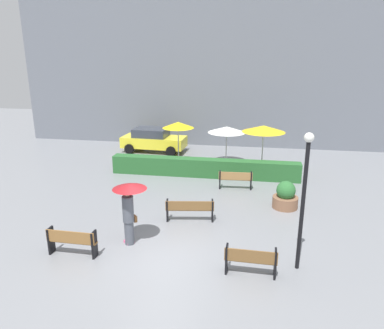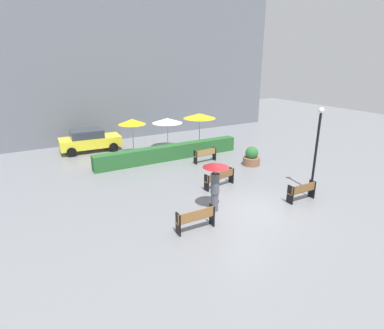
{
  "view_description": "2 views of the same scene",
  "coord_description": "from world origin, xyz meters",
  "px_view_note": "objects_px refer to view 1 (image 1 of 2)",
  "views": [
    {
      "loc": [
        2.78,
        -9.97,
        6.25
      ],
      "look_at": [
        0.14,
        5.4,
        1.55
      ],
      "focal_mm": 34.06,
      "sensor_mm": 36.0,
      "label": 1
    },
    {
      "loc": [
        -8.38,
        -9.71,
        6.44
      ],
      "look_at": [
        -0.31,
        4.38,
        0.93
      ],
      "focal_mm": 29.63,
      "sensor_mm": 36.0,
      "label": 2
    }
  ],
  "objects_px": {
    "lamp_post": "(304,189)",
    "patio_umbrella_white": "(227,130)",
    "pedestrian_with_umbrella": "(129,203)",
    "patio_umbrella_yellow": "(178,125)",
    "bench_mid_center": "(190,209)",
    "bench_back_row": "(235,179)",
    "bench_near_right": "(251,260)",
    "patio_umbrella_yellow_far": "(264,129)",
    "parked_car": "(153,140)",
    "planter_pot": "(285,197)",
    "bench_near_left": "(72,240)"
  },
  "relations": [
    {
      "from": "bench_mid_center",
      "to": "patio_umbrella_white",
      "type": "height_order",
      "value": "patio_umbrella_white"
    },
    {
      "from": "bench_mid_center",
      "to": "planter_pot",
      "type": "bearing_deg",
      "value": 27.69
    },
    {
      "from": "patio_umbrella_yellow",
      "to": "patio_umbrella_yellow_far",
      "type": "relative_size",
      "value": 0.97
    },
    {
      "from": "bench_mid_center",
      "to": "patio_umbrella_yellow",
      "type": "distance_m",
      "value": 7.93
    },
    {
      "from": "planter_pot",
      "to": "bench_near_right",
      "type": "bearing_deg",
      "value": -104.56
    },
    {
      "from": "pedestrian_with_umbrella",
      "to": "patio_umbrella_yellow_far",
      "type": "xyz_separation_m",
      "value": [
        4.52,
        8.83,
        0.97
      ]
    },
    {
      "from": "bench_near_left",
      "to": "planter_pot",
      "type": "relative_size",
      "value": 1.38
    },
    {
      "from": "bench_near_left",
      "to": "patio_umbrella_white",
      "type": "distance_m",
      "value": 11.83
    },
    {
      "from": "bench_near_right",
      "to": "patio_umbrella_yellow_far",
      "type": "xyz_separation_m",
      "value": [
        0.43,
        10.06,
        1.94
      ]
    },
    {
      "from": "pedestrian_with_umbrella",
      "to": "patio_umbrella_yellow_far",
      "type": "height_order",
      "value": "patio_umbrella_yellow_far"
    },
    {
      "from": "patio_umbrella_yellow_far",
      "to": "parked_car",
      "type": "height_order",
      "value": "patio_umbrella_yellow_far"
    },
    {
      "from": "lamp_post",
      "to": "parked_car",
      "type": "relative_size",
      "value": 0.98
    },
    {
      "from": "bench_back_row",
      "to": "patio_umbrella_yellow_far",
      "type": "xyz_separation_m",
      "value": [
        1.28,
        2.87,
        1.92
      ]
    },
    {
      "from": "patio_umbrella_yellow",
      "to": "pedestrian_with_umbrella",
      "type": "bearing_deg",
      "value": -88.16
    },
    {
      "from": "pedestrian_with_umbrella",
      "to": "patio_umbrella_white",
      "type": "relative_size",
      "value": 0.93
    },
    {
      "from": "bench_near_right",
      "to": "lamp_post",
      "type": "height_order",
      "value": "lamp_post"
    },
    {
      "from": "patio_umbrella_white",
      "to": "patio_umbrella_yellow_far",
      "type": "bearing_deg",
      "value": -27.6
    },
    {
      "from": "parked_car",
      "to": "patio_umbrella_yellow_far",
      "type": "bearing_deg",
      "value": -25.74
    },
    {
      "from": "pedestrian_with_umbrella",
      "to": "patio_umbrella_yellow",
      "type": "xyz_separation_m",
      "value": [
        -0.31,
        9.52,
        0.9
      ]
    },
    {
      "from": "patio_umbrella_yellow_far",
      "to": "patio_umbrella_yellow",
      "type": "bearing_deg",
      "value": 171.92
    },
    {
      "from": "bench_near_right",
      "to": "planter_pot",
      "type": "relative_size",
      "value": 1.3
    },
    {
      "from": "pedestrian_with_umbrella",
      "to": "bench_mid_center",
      "type": "bearing_deg",
      "value": 50.76
    },
    {
      "from": "lamp_post",
      "to": "patio_umbrella_white",
      "type": "xyz_separation_m",
      "value": [
        -3.04,
        10.51,
        -0.43
      ]
    },
    {
      "from": "pedestrian_with_umbrella",
      "to": "lamp_post",
      "type": "distance_m",
      "value": 5.64
    },
    {
      "from": "patio_umbrella_yellow",
      "to": "parked_car",
      "type": "distance_m",
      "value": 3.91
    },
    {
      "from": "bench_back_row",
      "to": "patio_umbrella_white",
      "type": "relative_size",
      "value": 0.7
    },
    {
      "from": "patio_umbrella_yellow",
      "to": "patio_umbrella_yellow_far",
      "type": "xyz_separation_m",
      "value": [
        4.83,
        -0.68,
        0.07
      ]
    },
    {
      "from": "patio_umbrella_white",
      "to": "patio_umbrella_yellow",
      "type": "bearing_deg",
      "value": -171.99
    },
    {
      "from": "pedestrian_with_umbrella",
      "to": "parked_car",
      "type": "relative_size",
      "value": 0.5
    },
    {
      "from": "bench_near_right",
      "to": "patio_umbrella_yellow_far",
      "type": "height_order",
      "value": "patio_umbrella_yellow_far"
    },
    {
      "from": "bench_back_row",
      "to": "lamp_post",
      "type": "relative_size",
      "value": 0.39
    },
    {
      "from": "patio_umbrella_yellow_far",
      "to": "bench_mid_center",
      "type": "bearing_deg",
      "value": -112.69
    },
    {
      "from": "bench_mid_center",
      "to": "patio_umbrella_yellow_far",
      "type": "distance_m",
      "value": 7.57
    },
    {
      "from": "bench_back_row",
      "to": "pedestrian_with_umbrella",
      "type": "xyz_separation_m",
      "value": [
        -3.24,
        -5.96,
        0.95
      ]
    },
    {
      "from": "pedestrian_with_umbrella",
      "to": "lamp_post",
      "type": "relative_size",
      "value": 0.51
    },
    {
      "from": "bench_near_left",
      "to": "patio_umbrella_yellow_far",
      "type": "height_order",
      "value": "patio_umbrella_yellow_far"
    },
    {
      "from": "bench_near_right",
      "to": "planter_pot",
      "type": "height_order",
      "value": "planter_pot"
    },
    {
      "from": "pedestrian_with_umbrella",
      "to": "patio_umbrella_white",
      "type": "distance_m",
      "value": 10.23
    },
    {
      "from": "planter_pot",
      "to": "lamp_post",
      "type": "xyz_separation_m",
      "value": [
        0.04,
        -4.65,
        2.06
      ]
    },
    {
      "from": "pedestrian_with_umbrella",
      "to": "patio_umbrella_yellow_far",
      "type": "relative_size",
      "value": 0.82
    },
    {
      "from": "lamp_post",
      "to": "parked_car",
      "type": "distance_m",
      "value": 15.31
    },
    {
      "from": "bench_near_right",
      "to": "patio_umbrella_yellow",
      "type": "distance_m",
      "value": 11.76
    },
    {
      "from": "bench_near_right",
      "to": "parked_car",
      "type": "bearing_deg",
      "value": 116.4
    },
    {
      "from": "bench_mid_center",
      "to": "bench_back_row",
      "type": "height_order",
      "value": "bench_back_row"
    },
    {
      "from": "planter_pot",
      "to": "patio_umbrella_white",
      "type": "distance_m",
      "value": 6.78
    },
    {
      "from": "pedestrian_with_umbrella",
      "to": "lamp_post",
      "type": "xyz_separation_m",
      "value": [
        5.5,
        -0.6,
        1.08
      ]
    },
    {
      "from": "bench_back_row",
      "to": "parked_car",
      "type": "distance_m",
      "value": 8.61
    },
    {
      "from": "parked_car",
      "to": "bench_near_right",
      "type": "bearing_deg",
      "value": -63.6
    },
    {
      "from": "bench_near_right",
      "to": "pedestrian_with_umbrella",
      "type": "xyz_separation_m",
      "value": [
        -4.09,
        1.22,
        0.97
      ]
    },
    {
      "from": "patio_umbrella_yellow",
      "to": "bench_back_row",
      "type": "bearing_deg",
      "value": -45.08
    }
  ]
}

